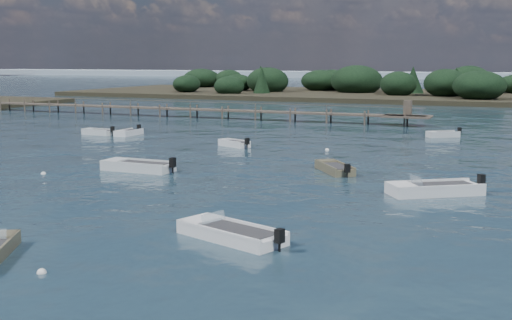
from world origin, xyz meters
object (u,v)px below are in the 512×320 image
at_px(dinghy_mid_white_a, 231,235).
at_px(tender_far_grey_b, 443,135).
at_px(dinghy_extra_b, 129,134).
at_px(dinghy_mid_white_b, 434,191).
at_px(jetty, 194,109).
at_px(tender_far_white, 234,145).
at_px(dinghy_mid_grey, 138,168).
at_px(tender_far_grey, 98,133).
at_px(dinghy_extra_a, 334,170).

bearing_deg(dinghy_mid_white_a, tender_far_grey_b, 84.74).
distance_m(dinghy_extra_b, dinghy_mid_white_b, 33.97).
bearing_deg(dinghy_extra_b, tender_far_grey_b, 19.90).
bearing_deg(jetty, tender_far_white, -54.71).
bearing_deg(dinghy_mid_grey, tender_far_grey_b, 59.08).
relative_size(tender_far_white, dinghy_mid_white_b, 0.63).
height_order(dinghy_mid_white_a, jetty, jetty).
bearing_deg(dinghy_mid_white_b, tender_far_grey, 154.66).
distance_m(tender_far_grey_b, jetty, 31.85).
relative_size(tender_far_grey, jetty, 0.05).
relative_size(dinghy_extra_b, dinghy_mid_white_a, 0.70).
bearing_deg(dinghy_extra_a, dinghy_mid_white_b, -34.11).
distance_m(tender_far_white, dinghy_mid_white_b, 21.67).
height_order(tender_far_white, dinghy_mid_white_a, dinghy_mid_white_a).
bearing_deg(jetty, dinghy_extra_a, -49.09).
xyz_separation_m(tender_far_white, jetty, (-15.77, 22.28, 0.83)).
distance_m(tender_far_grey_b, dinghy_mid_grey, 30.26).
distance_m(dinghy_mid_grey, tender_far_grey, 21.10).
relative_size(dinghy_mid_grey, dinghy_mid_white_a, 1.01).
distance_m(dinghy_extra_b, tender_far_grey, 2.97).
bearing_deg(tender_far_grey, jetty, 91.50).
height_order(tender_far_white, dinghy_extra_a, tender_far_white).
bearing_deg(jetty, tender_far_grey_b, -16.55).
bearing_deg(dinghy_extra_b, tender_far_grey, -164.93).
bearing_deg(jetty, dinghy_mid_grey, -66.86).
bearing_deg(dinghy_mid_white_b, dinghy_mid_grey, 179.63).
distance_m(dinghy_mid_grey, tender_far_white, 12.78).
xyz_separation_m(tender_far_grey_b, dinghy_extra_b, (-27.14, -9.83, -0.01)).
height_order(tender_far_grey, dinghy_extra_a, tender_far_grey).
relative_size(dinghy_mid_grey, dinghy_mid_white_b, 0.99).
bearing_deg(jetty, dinghy_extra_b, -79.86).
height_order(tender_far_grey_b, dinghy_mid_white_b, dinghy_mid_white_b).
xyz_separation_m(dinghy_mid_white_a, dinghy_extra_a, (-0.49, 16.29, -0.00)).
relative_size(tender_far_grey, dinghy_extra_a, 0.91).
height_order(dinghy_mid_grey, tender_far_grey, dinghy_mid_grey).
relative_size(dinghy_extra_b, dinghy_extra_a, 0.91).
relative_size(tender_far_grey_b, dinghy_mid_white_b, 0.61).
relative_size(dinghy_extra_b, tender_far_white, 1.10).
bearing_deg(dinghy_mid_grey, dinghy_mid_white_b, -0.37).
xyz_separation_m(dinghy_mid_grey, dinghy_extra_a, (11.57, 4.40, -0.02)).
height_order(dinghy_mid_grey, dinghy_extra_a, dinghy_mid_grey).
height_order(dinghy_extra_a, jetty, jetty).
bearing_deg(tender_far_grey_b, jetty, 163.45).
distance_m(dinghy_mid_grey, jetty, 38.10).
distance_m(dinghy_mid_grey, dinghy_extra_a, 12.38).
bearing_deg(tender_far_grey_b, dinghy_extra_b, -160.10).
relative_size(dinghy_mid_white_b, dinghy_extra_a, 1.31).
distance_m(tender_far_grey_b, dinghy_mid_white_b, 26.22).
bearing_deg(jetty, dinghy_mid_white_a, -60.05).
bearing_deg(dinghy_mid_white_b, dinghy_extra_b, 151.41).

